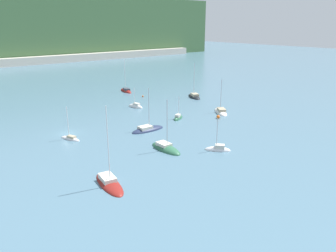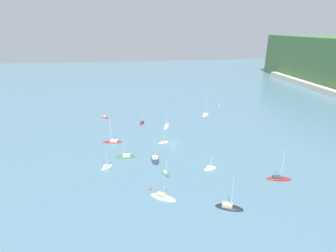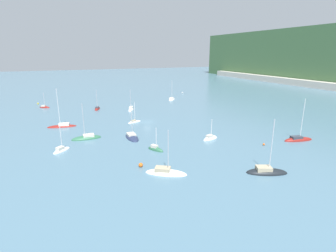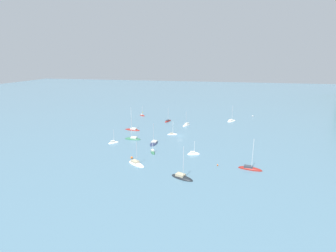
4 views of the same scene
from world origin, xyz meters
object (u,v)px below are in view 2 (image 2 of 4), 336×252
sailboat_0 (155,160)px  sailboat_11 (142,123)px  sailboat_7 (163,197)px  sailboat_12 (105,118)px  sailboat_9 (107,167)px  mooring_buoy_3 (102,112)px  sailboat_13 (166,175)px  sailboat_5 (167,127)px  sailboat_10 (279,179)px  sailboat_4 (125,157)px  mooring_buoy_2 (150,188)px  mooring_buoy_1 (219,106)px  sailboat_2 (210,169)px  sailboat_8 (206,115)px  sailboat_1 (113,142)px  sailboat_6 (229,208)px  mooring_buoy_0 (247,180)px  sailboat_3 (163,142)px

sailboat_0 → sailboat_11: size_ratio=1.14×
sailboat_7 → sailboat_12: sailboat_7 is taller
sailboat_9 → sailboat_11: size_ratio=0.78×
sailboat_12 → mooring_buoy_3: sailboat_12 is taller
sailboat_11 → mooring_buoy_3: bearing=64.6°
sailboat_13 → mooring_buoy_3: bearing=172.6°
sailboat_7 → sailboat_0: bearing=122.8°
sailboat_13 → sailboat_9: bearing=-139.7°
sailboat_0 → sailboat_13: (11.51, 2.68, 0.02)m
sailboat_5 → sailboat_10: size_ratio=0.77×
sailboat_5 → sailboat_9: sailboat_5 is taller
sailboat_4 → mooring_buoy_2: bearing=109.9°
sailboat_5 → mooring_buoy_3: sailboat_5 is taller
sailboat_13 → mooring_buoy_1: size_ratio=7.42×
sailboat_2 → sailboat_8: 63.29m
sailboat_4 → sailboat_11: bearing=-101.8°
sailboat_4 → sailboat_8: bearing=-133.7°
sailboat_11 → mooring_buoy_1: bearing=-46.5°
sailboat_1 → sailboat_13: (31.16, 20.09, -0.03)m
sailboat_12 → sailboat_6: bearing=-30.6°
sailboat_6 → sailboat_12: (-86.55, -41.61, -0.02)m
sailboat_7 → sailboat_9: 27.99m
mooring_buoy_0 → mooring_buoy_1: size_ratio=0.61×
sailboat_6 → sailboat_11: (-74.61, -21.24, -0.04)m
sailboat_5 → sailboat_8: (-16.08, 25.51, -0.03)m
sailboat_7 → sailboat_8: size_ratio=0.94×
mooring_buoy_1 → sailboat_13: bearing=-30.3°
sailboat_3 → sailboat_12: 48.15m
sailboat_6 → sailboat_4: bearing=153.3°
sailboat_6 → sailboat_13: 25.68m
sailboat_4 → sailboat_1: bearing=-68.8°
sailboat_3 → sailboat_1: bearing=150.4°
sailboat_12 → sailboat_13: bearing=-34.8°
sailboat_0 → mooring_buoy_1: size_ratio=11.83×
sailboat_12 → sailboat_13: (66.16, 25.99, 0.00)m
sailboat_0 → sailboat_11: (-42.71, -2.95, -0.01)m
sailboat_5 → sailboat_13: (47.02, -6.88, -0.02)m
sailboat_9 → mooring_buoy_1: size_ratio=8.06×
mooring_buoy_1 → sailboat_3: bearing=-40.2°
sailboat_0 → mooring_buoy_3: bearing=-157.3°
sailboat_5 → sailboat_1: bearing=-34.9°
mooring_buoy_1 → sailboat_6: bearing=-17.1°
sailboat_2 → sailboat_7: bearing=-157.4°
sailboat_2 → mooring_buoy_2: 24.88m
mooring_buoy_3 → sailboat_4: bearing=13.5°
sailboat_0 → sailboat_9: 18.62m
sailboat_6 → sailboat_11: 77.57m
sailboat_2 → sailboat_13: bearing=171.6°
sailboat_5 → sailboat_11: 14.44m
sailboat_13 → sailboat_6: bearing=9.3°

